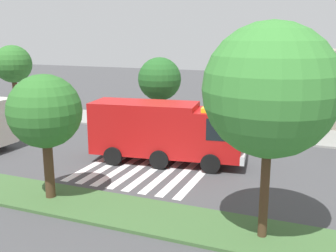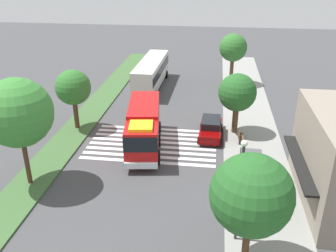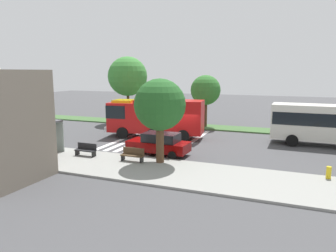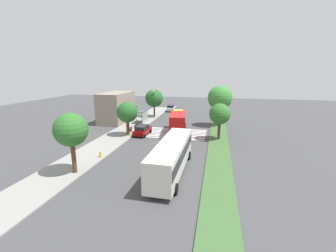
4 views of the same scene
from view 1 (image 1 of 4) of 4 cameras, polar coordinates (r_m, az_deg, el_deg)
name	(u,v)px [view 1 (image 1 of 4)]	position (r m, az deg, el deg)	size (l,w,h in m)	color
ground_plane	(126,154)	(25.63, -6.10, -3.98)	(120.00, 120.00, 0.00)	#424244
sidewalk	(175,125)	(33.33, 1.03, 0.21)	(60.00, 5.11, 0.14)	gray
median_strip	(47,197)	(19.57, -16.99, -9.79)	(60.00, 3.00, 0.14)	#3D6033
crosswalk	(161,158)	(24.59, -0.98, -4.63)	(6.75, 11.20, 0.01)	silver
fire_truck	(170,130)	(23.21, 0.33, -0.52)	(9.36, 3.80, 3.59)	#B71414
parked_car_west	(161,125)	(29.66, -1.09, 0.17)	(4.67, 2.21, 1.68)	#720505
bus_stop_shelter	(285,114)	(29.88, 16.43, 1.73)	(3.50, 1.40, 2.46)	#4C4C51
bench_near_shelter	(230,126)	(30.78, 8.87, -0.03)	(1.60, 0.50, 0.90)	black
bench_west_of_shelter	(183,122)	(31.84, 2.18, 0.55)	(1.60, 0.50, 0.90)	#4C3823
storefront_building	(296,87)	(35.62, 17.95, 5.43)	(9.64, 5.62, 6.28)	gray
sidewalk_tree_far_west	(13,65)	(39.70, -21.44, 8.24)	(3.46, 3.46, 6.40)	#513823
sidewalk_tree_west	(160,80)	(31.53, -1.22, 6.70)	(3.42, 3.42, 5.61)	#513823
median_tree_far_west	(45,112)	(18.28, -17.31, 1.93)	(3.28, 3.28, 5.68)	#47301E
median_tree_west	(270,90)	(14.06, 14.53, 4.98)	(4.72, 4.72, 7.83)	#47301E
fire_hydrant	(52,114)	(36.92, -16.31, 1.61)	(0.28, 0.28, 0.70)	gold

